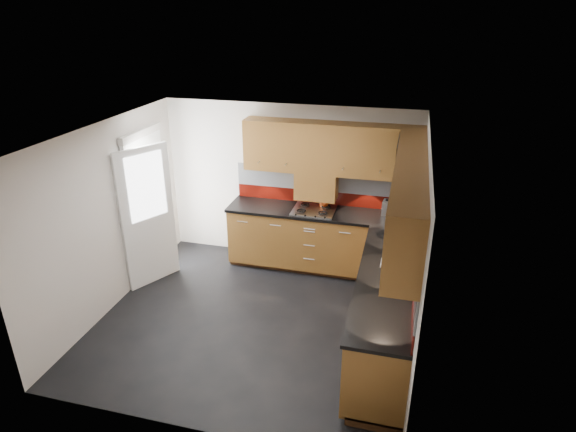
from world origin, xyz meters
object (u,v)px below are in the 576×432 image
(toaster, at_px, (393,208))
(food_processor, at_px, (392,227))
(gas_hob, at_px, (314,210))
(utensil_pot, at_px, (324,201))

(toaster, height_order, food_processor, food_processor)
(gas_hob, distance_m, toaster, 1.12)
(utensil_pot, bearing_deg, toaster, -1.99)
(utensil_pot, distance_m, food_processor, 1.27)
(gas_hob, relative_size, toaster, 1.99)
(gas_hob, height_order, food_processor, food_processor)
(utensil_pot, relative_size, food_processor, 1.45)
(gas_hob, relative_size, utensil_pot, 1.43)
(toaster, bearing_deg, gas_hob, -172.32)
(gas_hob, xyz_separation_m, food_processor, (1.14, -0.55, 0.12))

